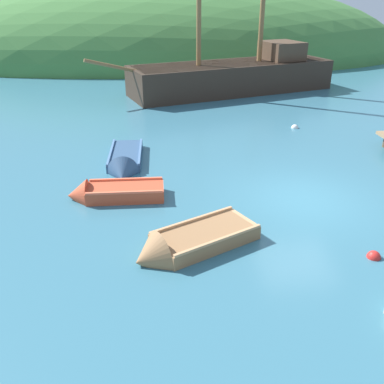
{
  "coord_description": "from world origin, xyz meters",
  "views": [
    {
      "loc": [
        -4.61,
        -11.54,
        5.97
      ],
      "look_at": [
        -3.46,
        0.29,
        0.26
      ],
      "focal_mm": 39.75,
      "sensor_mm": 36.0,
      "label": 1
    }
  ],
  "objects_px": {
    "rowboat_outer_left": "(186,245)",
    "buoy_red": "(374,257)",
    "rowboat_far": "(111,194)",
    "buoy_white": "(295,128)",
    "rowboat_outer_right": "(125,163)",
    "sailing_ship": "(234,81)"
  },
  "relations": [
    {
      "from": "rowboat_far",
      "to": "buoy_white",
      "type": "bearing_deg",
      "value": -139.44
    },
    {
      "from": "sailing_ship",
      "to": "buoy_white",
      "type": "distance_m",
      "value": 8.17
    },
    {
      "from": "rowboat_outer_right",
      "to": "buoy_red",
      "type": "xyz_separation_m",
      "value": [
        6.37,
        -6.68,
        -0.08
      ]
    },
    {
      "from": "rowboat_outer_left",
      "to": "buoy_red",
      "type": "height_order",
      "value": "rowboat_outer_left"
    },
    {
      "from": "rowboat_outer_right",
      "to": "buoy_red",
      "type": "bearing_deg",
      "value": 45.01
    },
    {
      "from": "rowboat_far",
      "to": "rowboat_outer_right",
      "type": "bearing_deg",
      "value": -95.19
    },
    {
      "from": "buoy_white",
      "to": "buoy_red",
      "type": "height_order",
      "value": "buoy_red"
    },
    {
      "from": "sailing_ship",
      "to": "rowboat_outer_right",
      "type": "height_order",
      "value": "sailing_ship"
    },
    {
      "from": "rowboat_outer_left",
      "to": "buoy_white",
      "type": "bearing_deg",
      "value": -148.8
    },
    {
      "from": "rowboat_outer_left",
      "to": "buoy_red",
      "type": "xyz_separation_m",
      "value": [
        4.56,
        -0.8,
        -0.13
      ]
    },
    {
      "from": "rowboat_far",
      "to": "rowboat_outer_left",
      "type": "height_order",
      "value": "rowboat_outer_left"
    },
    {
      "from": "rowboat_outer_left",
      "to": "buoy_red",
      "type": "relative_size",
      "value": 10.3
    },
    {
      "from": "sailing_ship",
      "to": "rowboat_outer_left",
      "type": "bearing_deg",
      "value": 57.49
    },
    {
      "from": "rowboat_far",
      "to": "sailing_ship",
      "type": "bearing_deg",
      "value": -113.36
    },
    {
      "from": "rowboat_outer_right",
      "to": "rowboat_far",
      "type": "bearing_deg",
      "value": -4.81
    },
    {
      "from": "rowboat_far",
      "to": "buoy_red",
      "type": "relative_size",
      "value": 8.8
    },
    {
      "from": "rowboat_outer_right",
      "to": "rowboat_outer_left",
      "type": "distance_m",
      "value": 6.15
    },
    {
      "from": "rowboat_far",
      "to": "buoy_white",
      "type": "xyz_separation_m",
      "value": [
        8.11,
        6.7,
        -0.14
      ]
    },
    {
      "from": "sailing_ship",
      "to": "buoy_red",
      "type": "distance_m",
      "value": 18.68
    },
    {
      "from": "rowboat_far",
      "to": "buoy_red",
      "type": "bearing_deg",
      "value": 150.36
    },
    {
      "from": "sailing_ship",
      "to": "rowboat_far",
      "type": "bearing_deg",
      "value": 47.43
    },
    {
      "from": "rowboat_outer_right",
      "to": "buoy_white",
      "type": "relative_size",
      "value": 10.79
    }
  ]
}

